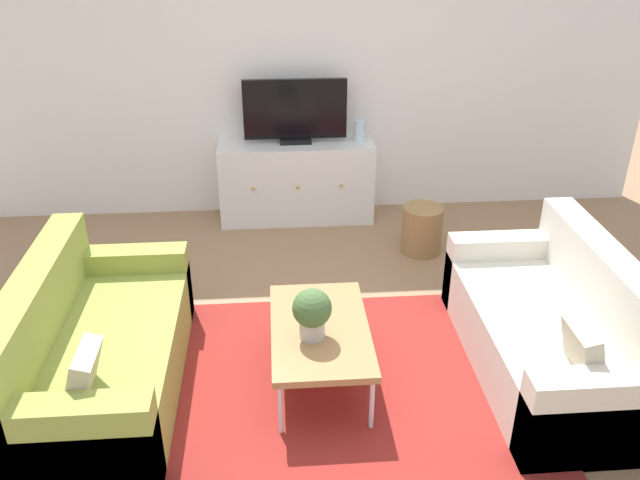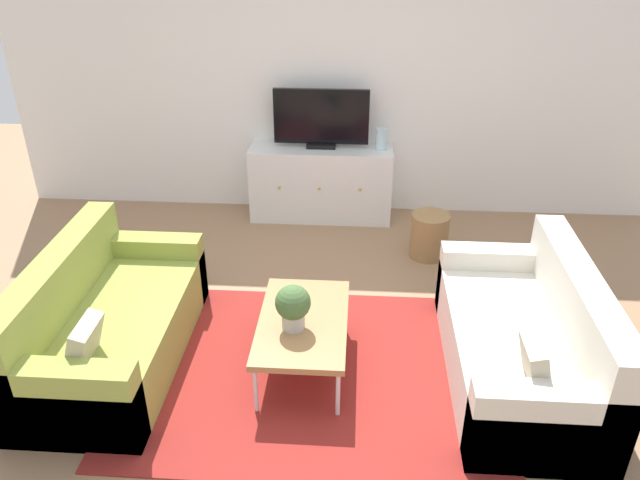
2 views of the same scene
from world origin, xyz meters
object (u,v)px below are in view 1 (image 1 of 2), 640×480
potted_plant (312,312)px  wicker_basket (422,229)px  coffee_table (320,331)px  couch_left_side (88,355)px  flat_screen_tv (295,112)px  glass_vase (360,131)px  tv_console (296,181)px  couch_right_side (560,333)px

potted_plant → wicker_basket: size_ratio=0.77×
coffee_table → couch_left_side: bearing=-179.3°
flat_screen_tv → glass_vase: bearing=-2.0°
tv_console → wicker_basket: bearing=-36.1°
couch_left_side → couch_right_side: (2.87, 0.00, 0.00)m
glass_vase → flat_screen_tv: bearing=178.0°
potted_plant → flat_screen_tv: 2.51m
coffee_table → wicker_basket: (0.99, 1.61, -0.16)m
flat_screen_tv → glass_vase: 0.61m
wicker_basket → coffee_table: bearing=-121.5°
tv_console → glass_vase: (0.58, 0.00, 0.47)m
couch_left_side → flat_screen_tv: bearing=60.8°
potted_plant → flat_screen_tv: (0.02, 2.47, 0.45)m
tv_console → glass_vase: 0.74m
glass_vase → tv_console: bearing=-180.0°
coffee_table → potted_plant: 0.23m
potted_plant → wicker_basket: bearing=58.6°
wicker_basket → couch_right_side: bearing=-72.7°
glass_vase → coffee_table: bearing=-102.9°
potted_plant → glass_vase: 2.54m
potted_plant → glass_vase: size_ratio=1.54×
couch_left_side → wicker_basket: size_ratio=4.20×
couch_left_side → wicker_basket: couch_left_side is taller
coffee_table → tv_console: size_ratio=0.71×
couch_right_side → tv_console: bearing=122.8°
flat_screen_tv → tv_console: bearing=-90.0°
couch_right_side → wicker_basket: 1.71m
potted_plant → glass_vase: bearing=76.4°
couch_right_side → couch_left_side: bearing=180.0°
wicker_basket → glass_vase: bearing=120.9°
couch_left_side → wicker_basket: 2.87m
couch_right_side → tv_console: size_ratio=1.22×
couch_left_side → coffee_table: 1.38m
coffee_table → flat_screen_tv: flat_screen_tv is taller
couch_right_side → glass_vase: 2.62m
potted_plant → couch_left_side: bearing=176.7°
wicker_basket → couch_left_side: bearing=-145.4°
couch_left_side → glass_vase: (1.92, 2.37, 0.56)m
couch_left_side → tv_console: couch_left_side is taller
couch_left_side → couch_right_side: size_ratio=1.00×
glass_vase → wicker_basket: bearing=-59.1°
potted_plant → glass_vase: (0.59, 2.45, 0.27)m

